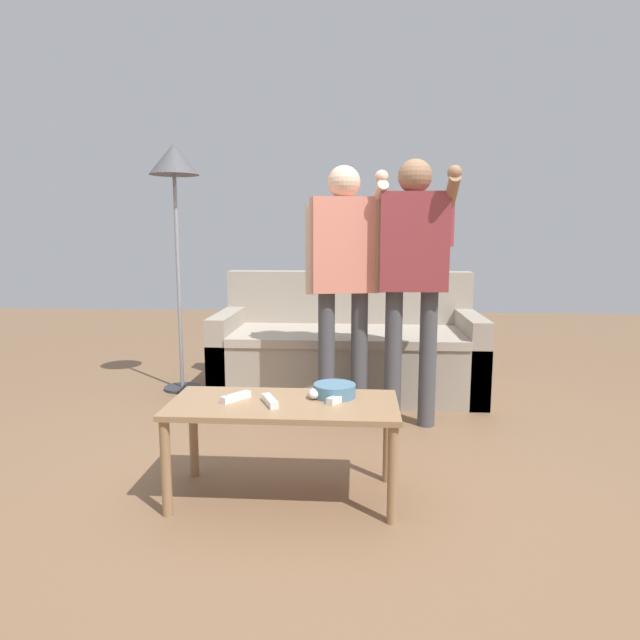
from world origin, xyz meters
TOP-DOWN VIEW (x-y plane):
  - ground_plane at (0.00, 0.00)m, footprint 12.00×12.00m
  - couch at (0.08, 1.58)m, footprint 1.95×0.91m
  - coffee_table at (-0.17, -0.22)m, footprint 1.02×0.47m
  - snack_bowl at (0.06, -0.12)m, footprint 0.19×0.19m
  - game_remote_nunchuk at (-0.04, -0.16)m, footprint 0.06×0.09m
  - floor_lamp at (-1.20, 1.51)m, footprint 0.36×0.36m
  - player_right at (0.49, 0.80)m, footprint 0.49×0.32m
  - player_center at (0.07, 0.84)m, footprint 0.50×0.31m
  - game_remote_wand_near at (-0.39, -0.21)m, footprint 0.12×0.15m
  - game_remote_wand_far at (0.08, -0.20)m, footprint 0.11×0.14m
  - game_remote_wand_spare at (-0.22, -0.26)m, footprint 0.10×0.16m

SIDE VIEW (x-z plane):
  - ground_plane at x=0.00m, z-range 0.00..0.00m
  - couch at x=0.08m, z-range -0.14..0.76m
  - coffee_table at x=-0.17m, z-range 0.16..0.62m
  - game_remote_wand_spare at x=-0.22m, z-range 0.45..0.48m
  - game_remote_wand_near at x=-0.39m, z-range 0.45..0.48m
  - game_remote_wand_far at x=0.08m, z-range 0.45..0.48m
  - game_remote_nunchuk at x=-0.04m, z-range 0.45..0.50m
  - snack_bowl at x=0.06m, z-range 0.45..0.51m
  - player_center at x=0.07m, z-range 0.21..1.81m
  - player_right at x=0.49m, z-range 0.21..1.85m
  - floor_lamp at x=-1.20m, z-range 0.69..2.54m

